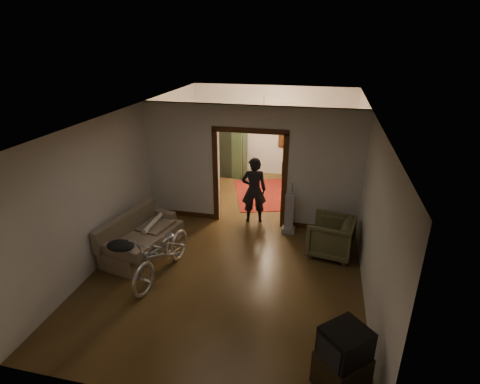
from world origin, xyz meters
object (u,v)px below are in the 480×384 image
(bicycle, at_px, (163,253))
(sofa, at_px, (142,234))
(person, at_px, (254,190))
(desk, at_px, (299,170))
(locker, at_px, (232,149))
(armchair, at_px, (331,236))

(bicycle, bearing_deg, sofa, 145.16)
(person, relative_size, desk, 1.70)
(desk, bearing_deg, person, -118.88)
(bicycle, height_order, desk, bicycle)
(locker, bearing_deg, sofa, -87.89)
(person, distance_m, locker, 3.24)
(person, bearing_deg, locker, -79.11)
(locker, bearing_deg, bicycle, -79.19)
(sofa, relative_size, desk, 1.90)
(bicycle, relative_size, locker, 1.05)
(sofa, relative_size, bicycle, 0.98)
(sofa, height_order, locker, locker)
(person, height_order, desk, person)
(sofa, height_order, bicycle, bicycle)
(person, bearing_deg, armchair, 136.32)
(locker, relative_size, desk, 1.85)
(sofa, xyz_separation_m, desk, (2.82, 4.89, -0.06))
(bicycle, bearing_deg, armchair, 33.82)
(sofa, xyz_separation_m, person, (1.97, 1.89, 0.39))
(locker, height_order, desk, locker)
(locker, bearing_deg, armchair, -42.66)
(person, height_order, locker, locker)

